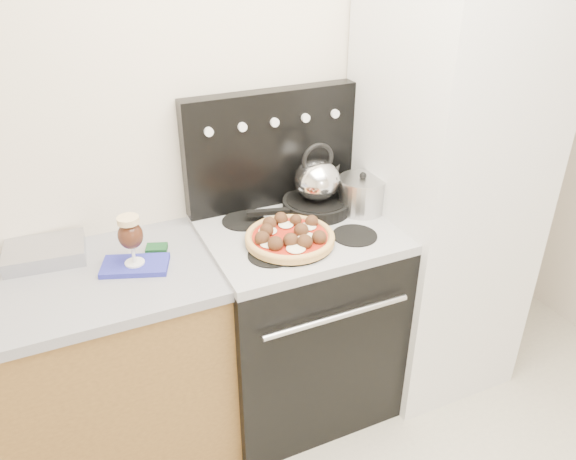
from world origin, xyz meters
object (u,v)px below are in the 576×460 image
skillet (316,205)px  stock_pot (362,196)px  beer_glass (131,240)px  tea_kettle (317,177)px  oven_mitt (135,266)px  pizza (290,236)px  pizza_pan (290,243)px  stove_body (297,322)px  fridge (442,194)px  base_cabinet (33,395)px

skillet → stock_pot: size_ratio=1.51×
beer_glass → tea_kettle: tea_kettle is taller
oven_mitt → stock_pot: size_ratio=1.23×
pizza → pizza_pan: bearing=0.0°
stock_pot → skillet: bearing=155.8°
stove_body → beer_glass: beer_glass is taller
oven_mitt → beer_glass: beer_glass is taller
fridge → oven_mitt: 1.36m
pizza_pan → skillet: bearing=43.5°
skillet → stove_body: bearing=-141.5°
fridge → tea_kettle: (-0.56, 0.14, 0.13)m
base_cabinet → pizza_pan: pizza_pan is taller
beer_glass → stove_body: bearing=-0.7°
stove_body → skillet: bearing=38.5°
base_cabinet → tea_kettle: (1.25, 0.09, 0.65)m
fridge → stock_pot: size_ratio=9.77×
stove_body → skillet: (0.14, 0.11, 0.51)m
base_cabinet → beer_glass: bearing=-2.1°
oven_mitt → base_cabinet: bearing=177.9°
fridge → stock_pot: (-0.38, 0.06, 0.04)m
oven_mitt → stove_body: bearing=-0.7°
pizza_pan → pizza: size_ratio=0.97×
stove_body → fridge: fridge is taller
pizza_pan → stock_pot: size_ratio=1.72×
beer_glass → pizza: (0.58, -0.11, -0.06)m
skillet → tea_kettle: bearing=0.0°
beer_glass → skillet: beer_glass is taller
stove_body → stock_pot: bearing=6.2°
tea_kettle → stock_pot: tea_kettle is taller
oven_mitt → tea_kettle: size_ratio=1.12×
skillet → tea_kettle: 0.13m
stove_body → skillet: skillet is taller
pizza → beer_glass: bearing=169.5°
skillet → stock_pot: 0.20m
beer_glass → tea_kettle: (0.80, 0.10, 0.06)m
fridge → stock_pot: 0.39m
pizza_pan → pizza: 0.03m
tea_kettle → pizza: bearing=-119.2°
oven_mitt → stock_pot: bearing=1.5°
oven_mitt → beer_glass: (0.00, 0.00, 0.11)m
beer_glass → fridge: bearing=-1.4°
beer_glass → stock_pot: size_ratio=1.00×
base_cabinet → stock_pot: 1.53m
stove_body → skillet: size_ratio=3.00×
pizza → skillet: pizza is taller
stock_pot → beer_glass: bearing=-178.5°
fridge → oven_mitt: (-1.36, 0.03, -0.04)m
base_cabinet → fridge: fridge is taller
oven_mitt → skillet: skillet is taller
pizza_pan → pizza: (0.00, 0.00, 0.03)m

